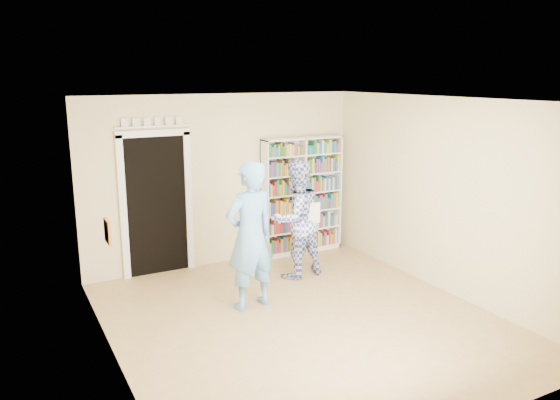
% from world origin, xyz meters
% --- Properties ---
extents(floor, '(5.00, 5.00, 0.00)m').
position_xyz_m(floor, '(0.00, 0.00, 0.00)').
color(floor, '#A07B4D').
rests_on(floor, ground).
extents(ceiling, '(5.00, 5.00, 0.00)m').
position_xyz_m(ceiling, '(0.00, 0.00, 2.70)').
color(ceiling, white).
rests_on(ceiling, wall_back).
extents(wall_back, '(4.50, 0.00, 4.50)m').
position_xyz_m(wall_back, '(0.00, 2.50, 1.35)').
color(wall_back, beige).
rests_on(wall_back, floor).
extents(wall_left, '(0.00, 5.00, 5.00)m').
position_xyz_m(wall_left, '(-2.25, 0.00, 1.35)').
color(wall_left, beige).
rests_on(wall_left, floor).
extents(wall_right, '(0.00, 5.00, 5.00)m').
position_xyz_m(wall_right, '(2.25, 0.00, 1.35)').
color(wall_right, beige).
rests_on(wall_right, floor).
extents(bookshelf, '(1.43, 0.27, 1.97)m').
position_xyz_m(bookshelf, '(1.35, 2.34, 0.99)').
color(bookshelf, white).
rests_on(bookshelf, floor).
extents(doorway, '(1.10, 0.08, 2.43)m').
position_xyz_m(doorway, '(-1.10, 2.48, 1.18)').
color(doorway, black).
rests_on(doorway, floor).
extents(wall_art, '(0.03, 0.25, 0.25)m').
position_xyz_m(wall_art, '(-2.23, 0.20, 1.40)').
color(wall_art, brown).
rests_on(wall_art, wall_left).
extents(man_blue, '(0.77, 0.57, 1.94)m').
position_xyz_m(man_blue, '(-0.39, 0.67, 0.97)').
color(man_blue, '#64A2E0').
rests_on(man_blue, floor).
extents(man_plaid, '(0.94, 0.78, 1.77)m').
position_xyz_m(man_plaid, '(0.69, 1.38, 0.88)').
color(man_plaid, '#33459E').
rests_on(man_plaid, floor).
extents(paper_sheet, '(0.21, 0.04, 0.30)m').
position_xyz_m(paper_sheet, '(0.82, 1.12, 1.02)').
color(paper_sheet, white).
rests_on(paper_sheet, man_plaid).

